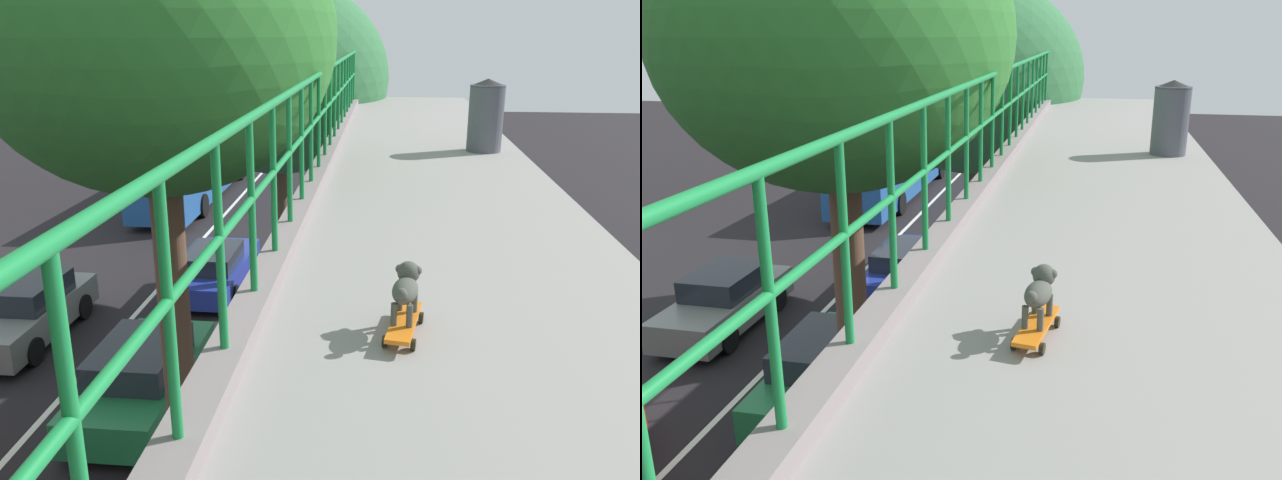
% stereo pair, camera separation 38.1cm
% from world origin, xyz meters
% --- Properties ---
extents(overpass_deck, '(2.66, 28.23, 0.49)m').
position_xyz_m(overpass_deck, '(1.03, -0.00, 5.42)').
color(overpass_deck, gray).
rests_on(overpass_deck, bridge_pier).
extents(green_railing, '(0.20, 26.82, 1.16)m').
position_xyz_m(green_railing, '(-0.25, -0.00, 5.92)').
color(green_railing, gray).
rests_on(green_railing, overpass_deck).
extents(car_green_fifth, '(1.91, 4.30, 1.45)m').
position_xyz_m(car_green_fifth, '(-4.16, 8.61, 0.71)').
color(car_green_fifth, '#1E6C3B').
rests_on(car_green_fifth, ground).
extents(car_grey_sixth, '(1.77, 4.30, 1.49)m').
position_xyz_m(car_grey_sixth, '(-8.08, 11.33, 0.71)').
color(car_grey_sixth, slate).
rests_on(car_grey_sixth, ground).
extents(car_blue_seventh, '(1.87, 4.54, 1.27)m').
position_xyz_m(car_blue_seventh, '(-4.39, 15.05, 0.60)').
color(car_blue_seventh, '#213199').
rests_on(car_blue_seventh, ground).
extents(city_bus, '(2.57, 11.24, 3.16)m').
position_xyz_m(city_bus, '(-7.97, 25.51, 1.80)').
color(city_bus, '#1F4D90').
rests_on(city_bus, ground).
extents(roadside_tree_mid, '(4.42, 4.42, 9.12)m').
position_xyz_m(roadside_tree_mid, '(-2.31, 5.48, 7.14)').
color(roadside_tree_mid, brown).
rests_on(roadside_tree_mid, ground).
extents(roadside_tree_far, '(5.52, 5.52, 8.53)m').
position_xyz_m(roadside_tree_far, '(-2.24, 14.14, 6.11)').
color(roadside_tree_far, '#4A3A2B').
rests_on(roadside_tree_far, ground).
extents(toy_skateboard, '(0.24, 0.55, 0.09)m').
position_xyz_m(toy_skateboard, '(0.64, 0.84, 5.74)').
color(toy_skateboard, orange).
rests_on(toy_skateboard, overpass_deck).
extents(small_dog, '(0.18, 0.38, 0.29)m').
position_xyz_m(small_dog, '(0.64, 0.90, 5.93)').
color(small_dog, '#464840').
rests_on(small_dog, toy_skateboard).
extents(litter_bin, '(0.48, 0.48, 0.98)m').
position_xyz_m(litter_bin, '(1.84, 6.67, 6.17)').
color(litter_bin, '#4B4C56').
rests_on(litter_bin, overpass_deck).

